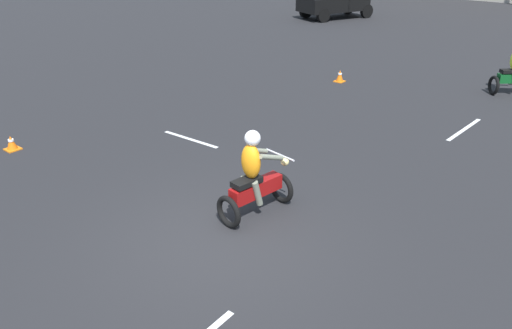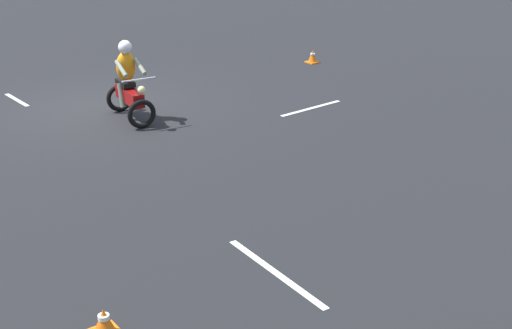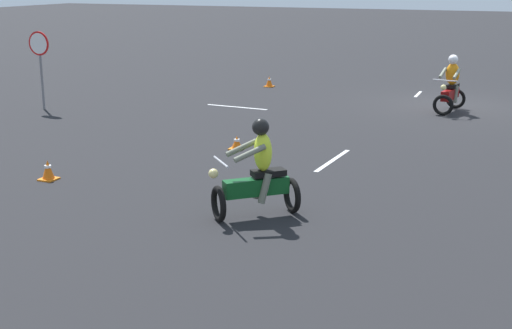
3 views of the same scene
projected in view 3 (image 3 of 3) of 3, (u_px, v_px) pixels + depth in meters
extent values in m
plane|color=black|center=(450.00, 106.00, 21.86)|extent=(120.00, 120.00, 0.00)
torus|color=black|center=(443.00, 105.00, 20.23)|extent=(0.61, 0.18, 0.60)
torus|color=black|center=(456.00, 99.00, 21.31)|extent=(0.61, 0.18, 0.60)
cube|color=maroon|center=(450.00, 94.00, 20.72)|extent=(0.38, 1.12, 0.28)
cube|color=black|center=(453.00, 86.00, 20.84)|extent=(0.33, 0.59, 0.10)
cylinder|color=silver|center=(445.00, 80.00, 20.09)|extent=(0.70, 0.13, 0.04)
sphere|color=#F2E08C|center=(443.00, 87.00, 20.03)|extent=(0.18, 0.18, 0.16)
ellipsoid|color=orange|center=(453.00, 74.00, 20.66)|extent=(0.43, 0.33, 0.64)
cylinder|color=slate|center=(443.00, 73.00, 20.50)|extent=(0.16, 0.55, 0.27)
cylinder|color=slate|center=(457.00, 74.00, 20.30)|extent=(0.16, 0.55, 0.27)
cylinder|color=slate|center=(446.00, 93.00, 20.87)|extent=(0.15, 0.26, 0.51)
cylinder|color=slate|center=(456.00, 94.00, 20.73)|extent=(0.15, 0.26, 0.51)
sphere|color=white|center=(453.00, 60.00, 20.52)|extent=(0.31, 0.31, 0.28)
torus|color=black|center=(219.00, 204.00, 11.56)|extent=(0.49, 0.50, 0.60)
torus|color=black|center=(292.00, 195.00, 12.00)|extent=(0.49, 0.50, 0.60)
cube|color=#0F4C1E|center=(256.00, 187.00, 11.72)|extent=(0.96, 0.93, 0.28)
cube|color=black|center=(268.00, 173.00, 11.74)|extent=(0.58, 0.57, 0.10)
cylinder|color=silver|center=(221.00, 162.00, 11.40)|extent=(0.51, 0.53, 0.04)
sphere|color=#F2E08C|center=(213.00, 173.00, 11.40)|extent=(0.23, 0.23, 0.16)
ellipsoid|color=#D8F233|center=(263.00, 152.00, 11.61)|extent=(0.48, 0.48, 0.64)
cylinder|color=slate|center=(241.00, 148.00, 11.68)|extent=(0.46, 0.44, 0.27)
cylinder|color=slate|center=(250.00, 153.00, 11.32)|extent=(0.46, 0.44, 0.27)
cylinder|color=slate|center=(259.00, 184.00, 11.88)|extent=(0.26, 0.26, 0.51)
cylinder|color=slate|center=(265.00, 188.00, 11.63)|extent=(0.26, 0.26, 0.51)
sphere|color=black|center=(261.00, 127.00, 11.49)|extent=(0.40, 0.40, 0.28)
cylinder|color=slate|center=(41.00, 72.00, 20.97)|extent=(0.07, 0.07, 2.20)
cylinder|color=red|center=(39.00, 43.00, 20.73)|extent=(0.70, 0.03, 0.70)
cylinder|color=white|center=(38.00, 43.00, 20.72)|extent=(0.60, 0.01, 0.60)
cube|color=orange|center=(269.00, 86.00, 25.47)|extent=(0.32, 0.32, 0.03)
cone|color=orange|center=(269.00, 81.00, 25.42)|extent=(0.24, 0.24, 0.35)
cylinder|color=white|center=(269.00, 80.00, 25.40)|extent=(0.13, 0.13, 0.05)
cube|color=orange|center=(237.00, 149.00, 16.40)|extent=(0.32, 0.32, 0.03)
cone|color=orange|center=(237.00, 142.00, 16.36)|extent=(0.24, 0.24, 0.29)
cylinder|color=white|center=(237.00, 140.00, 16.35)|extent=(0.13, 0.13, 0.05)
cube|color=orange|center=(49.00, 179.00, 13.98)|extent=(0.32, 0.32, 0.03)
cone|color=orange|center=(48.00, 169.00, 13.92)|extent=(0.24, 0.24, 0.37)
cylinder|color=white|center=(48.00, 166.00, 13.91)|extent=(0.13, 0.13, 0.05)
cube|color=silver|center=(237.00, 107.00, 21.59)|extent=(2.02, 0.19, 0.01)
cube|color=silver|center=(333.00, 160.00, 15.43)|extent=(0.19, 2.06, 0.01)
cube|color=silver|center=(418.00, 94.00, 23.91)|extent=(0.14, 1.24, 0.01)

